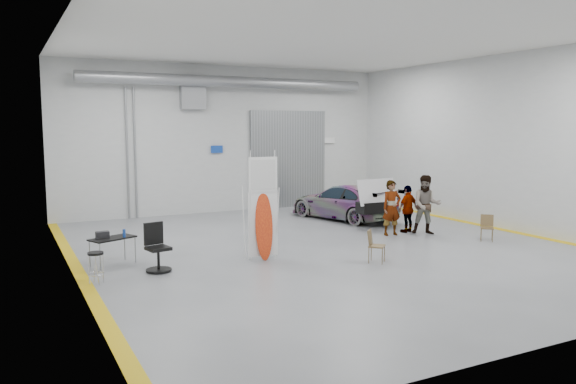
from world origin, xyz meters
name	(u,v)px	position (x,y,z in m)	size (l,w,h in m)	color
ground	(327,248)	(0.00, 0.00, 0.00)	(16.00, 16.00, 0.00)	slate
room_shell	(299,110)	(0.24, 2.22, 4.08)	(14.02, 16.18, 6.01)	#B7BABB
sedan_car	(344,202)	(3.20, 4.08, 0.66)	(1.85, 4.54, 1.32)	silver
person_a	(392,208)	(2.85, 0.67, 0.90)	(0.66, 0.43, 1.81)	#8E614D
person_b	(426,205)	(3.98, 0.29, 0.98)	(0.96, 0.73, 1.96)	slate
person_c	(408,209)	(3.63, 0.81, 0.80)	(0.92, 0.38, 1.59)	#A95138
surfboard_display	(264,216)	(-2.27, -0.53, 1.18)	(0.83, 0.26, 2.92)	white
folding_chair_near	(376,252)	(0.22, -2.12, 0.27)	(0.56, 0.64, 0.86)	brown
folding_chair_far	(486,233)	(4.90, -1.44, 0.25)	(0.53, 0.60, 0.81)	brown
shop_stool	(96,268)	(-6.61, -0.86, 0.36)	(0.37, 0.37, 0.73)	black
work_table	(110,238)	(-6.02, 0.78, 0.71)	(1.26, 0.97, 0.92)	gray
office_chair	(157,250)	(-5.09, -0.37, 0.52)	(0.63, 0.64, 1.17)	black
trunk_lid	(375,190)	(3.20, 2.06, 1.34)	(1.54, 0.93, 0.04)	silver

